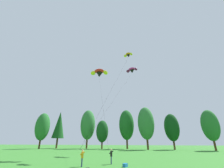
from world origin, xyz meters
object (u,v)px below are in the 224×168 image
object	(u,v)px
kite_flyer_mid	(111,155)
parafoil_kite_far_magenta	(132,70)
parafoil_kite_high_orange	(128,55)
kite_flyer_near	(82,156)
parafoil_kite_mid_red_yellow	(99,73)
picnic_cooler	(125,165)

from	to	relation	value
kite_flyer_mid	parafoil_kite_far_magenta	xyz separation A→B (m)	(2.29, 18.78, 20.70)
parafoil_kite_high_orange	parafoil_kite_far_magenta	distance (m)	8.98
kite_flyer_near	parafoil_kite_high_orange	size ratio (longest dim) A/B	0.08
parafoil_kite_mid_red_yellow	picnic_cooler	size ratio (longest dim) A/B	31.03
kite_flyer_mid	parafoil_kite_mid_red_yellow	distance (m)	18.78
kite_flyer_near	parafoil_kite_mid_red_yellow	size ratio (longest dim) A/B	0.10
parafoil_kite_high_orange	picnic_cooler	size ratio (longest dim) A/B	38.74
kite_flyer_near	kite_flyer_mid	bearing A→B (deg)	41.15
kite_flyer_near	parafoil_kite_high_orange	distance (m)	24.07
parafoil_kite_high_orange	picnic_cooler	world-z (taller)	parafoil_kite_high_orange
picnic_cooler	kite_flyer_mid	bearing A→B (deg)	73.68
parafoil_kite_mid_red_yellow	kite_flyer_near	bearing A→B (deg)	-81.13
picnic_cooler	parafoil_kite_mid_red_yellow	bearing A→B (deg)	56.23
picnic_cooler	kite_flyer_near	bearing A→B (deg)	124.81
kite_flyer_near	parafoil_kite_far_magenta	xyz separation A→B (m)	(5.06, 21.20, 20.70)
parafoil_kite_high_orange	kite_flyer_near	bearing A→B (deg)	-111.37
kite_flyer_near	parafoil_kite_mid_red_yellow	world-z (taller)	parafoil_kite_mid_red_yellow
kite_flyer_mid	parafoil_kite_high_orange	xyz separation A→B (m)	(2.02, 9.81, 20.16)
kite_flyer_near	picnic_cooler	distance (m)	4.76
parafoil_kite_far_magenta	parafoil_kite_high_orange	bearing A→B (deg)	-91.75
kite_flyer_mid	parafoil_kite_high_orange	world-z (taller)	parafoil_kite_high_orange
parafoil_kite_mid_red_yellow	parafoil_kite_far_magenta	distance (m)	12.87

